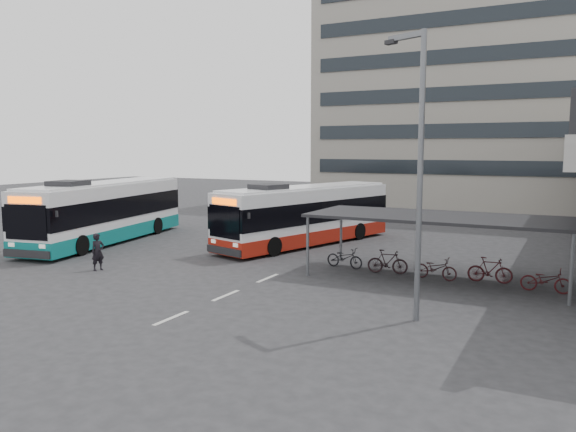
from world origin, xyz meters
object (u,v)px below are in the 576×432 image
at_px(bus_teal, 105,212).
at_px(pedestrian, 98,252).
at_px(lamp_post, 418,159).
at_px(bus_main, 306,215).

distance_m(bus_teal, pedestrian, 7.66).
bearing_deg(bus_teal, lamp_post, -29.13).
bearing_deg(pedestrian, bus_teal, 58.27).
bearing_deg(lamp_post, pedestrian, -158.80).
bearing_deg(bus_main, lamp_post, -34.44).
bearing_deg(bus_main, pedestrian, -100.35).
relative_size(bus_main, lamp_post, 1.37).
bearing_deg(pedestrian, bus_main, -11.22).
distance_m(pedestrian, lamp_post, 14.36).
distance_m(bus_main, bus_teal, 11.12).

